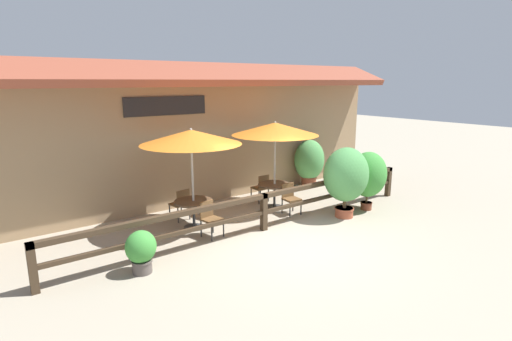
% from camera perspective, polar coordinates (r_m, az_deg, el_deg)
% --- Properties ---
extents(ground_plane, '(60.00, 60.00, 0.00)m').
position_cam_1_polar(ground_plane, '(9.44, 5.10, -10.30)').
color(ground_plane, '#9E937F').
extents(building_facade, '(14.28, 1.49, 4.23)m').
position_cam_1_polar(building_facade, '(12.15, -7.76, 5.42)').
color(building_facade, '#997A56').
rests_on(building_facade, ground).
extents(patio_railing, '(10.40, 0.14, 0.95)m').
position_cam_1_polar(patio_railing, '(9.95, 1.14, -4.75)').
color(patio_railing, '#3D2D1E').
rests_on(patio_railing, ground).
extents(patio_umbrella_near, '(2.49, 2.49, 2.56)m').
position_cam_1_polar(patio_umbrella_near, '(9.87, -9.26, 4.74)').
color(patio_umbrella_near, '#B7B2A8').
rests_on(patio_umbrella_near, ground).
extents(dining_table_near, '(0.98, 0.98, 0.73)m').
position_cam_1_polar(dining_table_near, '(10.26, -8.92, -5.04)').
color(dining_table_near, '#4C3826').
rests_on(dining_table_near, ground).
extents(chair_near_streetside, '(0.49, 0.49, 0.86)m').
position_cam_1_polar(chair_near_streetside, '(9.70, -6.55, -6.62)').
color(chair_near_streetside, brown).
rests_on(chair_near_streetside, ground).
extents(chair_near_wallside, '(0.49, 0.49, 0.86)m').
position_cam_1_polar(chair_near_wallside, '(10.91, -10.71, -4.56)').
color(chair_near_wallside, brown).
rests_on(chair_near_wallside, ground).
extents(patio_umbrella_middle, '(2.49, 2.49, 2.56)m').
position_cam_1_polar(patio_umbrella_middle, '(11.42, 2.75, 5.96)').
color(patio_umbrella_middle, '#B7B2A8').
rests_on(patio_umbrella_middle, ground).
extents(dining_table_middle, '(0.98, 0.98, 0.73)m').
position_cam_1_polar(dining_table_middle, '(11.76, 2.66, -2.59)').
color(dining_table_middle, '#4C3826').
rests_on(dining_table_middle, ground).
extents(chair_middle_streetside, '(0.46, 0.46, 0.86)m').
position_cam_1_polar(chair_middle_streetside, '(11.29, 4.93, -3.80)').
color(chair_middle_streetside, brown).
rests_on(chair_middle_streetside, ground).
extents(chair_middle_wallside, '(0.44, 0.44, 0.86)m').
position_cam_1_polar(chair_middle_wallside, '(12.33, 0.74, -2.33)').
color(chair_middle_wallside, brown).
rests_on(chair_middle_wallside, ground).
extents(potted_plant_small_flowering, '(1.29, 1.16, 1.94)m').
position_cam_1_polar(potted_plant_small_flowering, '(11.07, 12.73, -0.74)').
color(potted_plant_small_flowering, '#9E4C33').
rests_on(potted_plant_small_flowering, ground).
extents(potted_plant_broad_leaf, '(1.12, 1.01, 1.71)m').
position_cam_1_polar(potted_plant_broad_leaf, '(11.89, 15.72, -0.62)').
color(potted_plant_broad_leaf, brown).
rests_on(potted_plant_broad_leaf, ground).
extents(potted_plant_corner_fern, '(0.60, 0.54, 0.87)m').
position_cam_1_polar(potted_plant_corner_fern, '(8.19, -16.10, -10.86)').
color(potted_plant_corner_fern, '#564C47').
rests_on(potted_plant_corner_fern, ground).
extents(potted_plant_tall_tropical, '(1.11, 1.00, 1.66)m').
position_cam_1_polar(potted_plant_tall_tropical, '(14.29, 7.62, 1.34)').
color(potted_plant_tall_tropical, brown).
rests_on(potted_plant_tall_tropical, ground).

